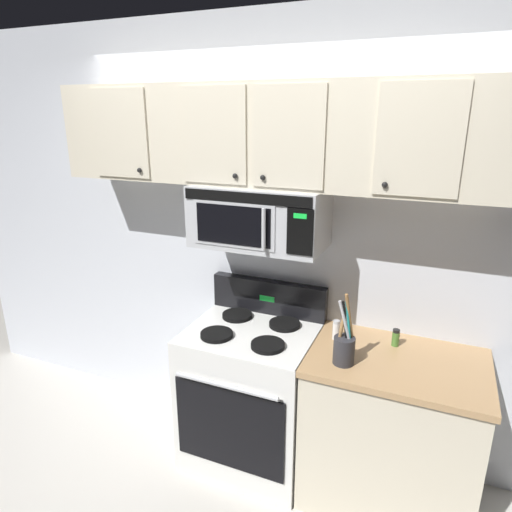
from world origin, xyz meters
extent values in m
plane|color=beige|center=(0.00, 0.00, 0.00)|extent=(8.00, 8.00, 0.00)
cube|color=silver|center=(0.00, 0.79, 1.35)|extent=(5.20, 0.10, 2.70)
cube|color=white|center=(0.00, 0.42, 0.45)|extent=(0.76, 0.64, 0.90)
cube|color=black|center=(0.00, 0.09, 0.44)|extent=(0.67, 0.01, 0.52)
cylinder|color=#B7BABF|center=(0.00, 0.06, 0.74)|extent=(0.61, 0.03, 0.03)
cube|color=black|center=(0.00, 0.70, 1.01)|extent=(0.76, 0.07, 0.22)
cube|color=#19D83F|center=(0.00, 0.67, 1.01)|extent=(0.10, 0.00, 0.04)
cylinder|color=black|center=(-0.16, 0.28, 0.91)|extent=(0.19, 0.19, 0.02)
cylinder|color=black|center=(0.16, 0.28, 0.91)|extent=(0.19, 0.19, 0.02)
cylinder|color=black|center=(-0.16, 0.56, 0.91)|extent=(0.19, 0.19, 0.02)
cylinder|color=black|center=(0.16, 0.56, 0.91)|extent=(0.19, 0.19, 0.02)
cube|color=#B7BABF|center=(0.00, 0.54, 1.57)|extent=(0.76, 0.39, 0.35)
cube|color=black|center=(0.00, 0.35, 1.72)|extent=(0.73, 0.01, 0.06)
cube|color=#B7BABF|center=(-0.07, 0.35, 1.56)|extent=(0.49, 0.01, 0.25)
cube|color=black|center=(-0.08, 0.34, 1.56)|extent=(0.44, 0.01, 0.22)
cube|color=black|center=(0.30, 0.35, 1.56)|extent=(0.14, 0.01, 0.25)
cube|color=#19D83F|center=(0.30, 0.34, 1.65)|extent=(0.07, 0.00, 0.03)
cylinder|color=#B7BABF|center=(0.11, 0.32, 1.56)|extent=(0.02, 0.02, 0.23)
cube|color=beige|center=(0.00, 0.57, 2.02)|extent=(2.50, 0.33, 0.55)
cube|color=beige|center=(-0.83, 0.40, 2.02)|extent=(0.38, 0.01, 0.51)
sphere|color=black|center=(-0.70, 0.39, 1.82)|extent=(0.03, 0.03, 0.03)
cube|color=beige|center=(-0.21, 0.40, 2.02)|extent=(0.38, 0.01, 0.51)
sphere|color=black|center=(-0.08, 0.39, 1.82)|extent=(0.03, 0.03, 0.03)
cube|color=beige|center=(0.21, 0.40, 2.02)|extent=(0.38, 0.01, 0.51)
sphere|color=black|center=(0.08, 0.39, 1.82)|extent=(0.03, 0.03, 0.03)
cube|color=beige|center=(0.83, 0.40, 2.02)|extent=(0.38, 0.01, 0.51)
sphere|color=black|center=(0.70, 0.39, 1.82)|extent=(0.03, 0.03, 0.03)
cube|color=beige|center=(0.84, 0.43, 0.43)|extent=(0.90, 0.62, 0.86)
cube|color=tan|center=(0.84, 0.43, 0.88)|extent=(0.93, 0.65, 0.03)
cylinder|color=#2D2D33|center=(0.58, 0.28, 0.97)|extent=(0.11, 0.11, 0.15)
cylinder|color=black|center=(0.58, 0.28, 1.12)|extent=(0.05, 0.04, 0.27)
cylinder|color=olive|center=(0.60, 0.29, 1.14)|extent=(0.06, 0.07, 0.32)
cylinder|color=#A87A47|center=(0.56, 0.28, 1.09)|extent=(0.04, 0.02, 0.23)
cylinder|color=teal|center=(0.60, 0.28, 1.12)|extent=(0.05, 0.02, 0.27)
cylinder|color=#BCBCC1|center=(0.58, 0.27, 1.12)|extent=(0.09, 0.04, 0.28)
cylinder|color=white|center=(0.49, 0.52, 0.95)|extent=(0.04, 0.04, 0.10)
cylinder|color=#B7BABF|center=(0.49, 0.52, 1.01)|extent=(0.04, 0.04, 0.02)
cylinder|color=#4C7F33|center=(0.81, 0.57, 0.94)|extent=(0.04, 0.04, 0.08)
cylinder|color=black|center=(0.81, 0.57, 0.99)|extent=(0.04, 0.04, 0.02)
camera|label=1|loc=(0.96, -1.79, 2.15)|focal=31.50mm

